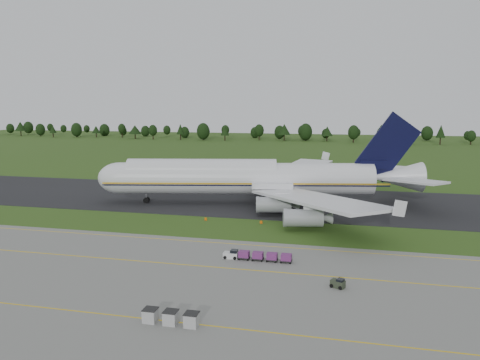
% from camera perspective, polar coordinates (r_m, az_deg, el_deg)
% --- Properties ---
extents(ground, '(600.00, 600.00, 0.00)m').
position_cam_1_polar(ground, '(91.07, 0.45, -6.01)').
color(ground, '#2B4916').
rests_on(ground, ground).
extents(apron, '(300.00, 52.00, 0.06)m').
position_cam_1_polar(apron, '(60.14, -6.85, -14.26)').
color(apron, slate).
rests_on(apron, ground).
extents(taxiway, '(300.00, 40.00, 0.08)m').
position_cam_1_polar(taxiway, '(117.81, 3.42, -2.50)').
color(taxiway, black).
rests_on(taxiway, ground).
extents(apron_markings, '(300.00, 30.20, 0.01)m').
position_cam_1_polar(apron_markings, '(66.26, -4.75, -11.92)').
color(apron_markings, '#E1B70D').
rests_on(apron_markings, apron).
extents(tree_line, '(525.59, 21.99, 11.88)m').
position_cam_1_polar(tree_line, '(308.71, 7.24, 5.85)').
color(tree_line, black).
rests_on(tree_line, ground).
extents(aircraft, '(79.58, 75.78, 22.27)m').
position_cam_1_polar(aircraft, '(113.27, 1.40, 0.29)').
color(aircraft, silver).
rests_on(aircraft, ground).
extents(baggage_train, '(10.74, 1.37, 1.32)m').
position_cam_1_polar(baggage_train, '(73.27, 2.00, -9.22)').
color(baggage_train, silver).
rests_on(baggage_train, apron).
extents(utility_cart, '(2.08, 1.72, 0.99)m').
position_cam_1_polar(utility_cart, '(64.32, 11.83, -12.30)').
color(utility_cart, '#2D3525').
rests_on(utility_cart, apron).
extents(uld_row, '(6.34, 1.54, 1.52)m').
position_cam_1_polar(uld_row, '(53.97, -8.44, -16.23)').
color(uld_row, '#A6A6A6').
rests_on(uld_row, apron).
extents(edge_markers, '(12.24, 0.30, 0.60)m').
position_cam_1_polar(edge_markers, '(96.35, -0.85, -4.99)').
color(edge_markers, '#E25907').
rests_on(edge_markers, ground).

